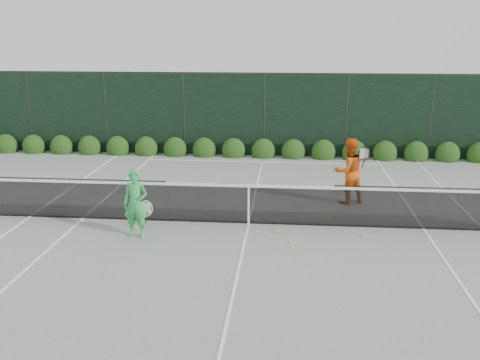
{
  "coord_description": "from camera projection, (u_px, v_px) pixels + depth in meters",
  "views": [
    {
      "loc": [
        0.89,
        -12.11,
        4.43
      ],
      "look_at": [
        -0.24,
        0.3,
        1.0
      ],
      "focal_mm": 40.0,
      "sensor_mm": 36.0,
      "label": 1
    }
  ],
  "objects": [
    {
      "name": "player_man",
      "position": [
        349.0,
        171.0,
        14.22
      ],
      "size": [
        1.06,
        0.97,
        1.77
      ],
      "rotation": [
        0.0,
        0.0,
        3.57
      ],
      "color": "#DB5B12",
      "rests_on": "ground"
    },
    {
      "name": "tennis_balls",
      "position": [
        254.0,
        228.0,
        12.49
      ],
      "size": [
        5.49,
        1.75,
        0.07
      ],
      "color": "#D1E031",
      "rests_on": "ground"
    },
    {
      "name": "ground",
      "position": [
        249.0,
        223.0,
        12.89
      ],
      "size": [
        80.0,
        80.0,
        0.0
      ],
      "primitive_type": "plane",
      "color": "gray",
      "rests_on": "ground"
    },
    {
      "name": "court_lines",
      "position": [
        249.0,
        223.0,
        12.88
      ],
      "size": [
        11.03,
        23.83,
        0.01
      ],
      "color": "white",
      "rests_on": "ground"
    },
    {
      "name": "tennis_net",
      "position": [
        248.0,
        202.0,
        12.75
      ],
      "size": [
        12.9,
        0.1,
        1.07
      ],
      "color": "black",
      "rests_on": "ground"
    },
    {
      "name": "player_woman",
      "position": [
        136.0,
        204.0,
        11.84
      ],
      "size": [
        0.65,
        0.42,
        1.55
      ],
      "rotation": [
        0.0,
        0.0,
        -0.09
      ],
      "color": "green",
      "rests_on": "ground"
    },
    {
      "name": "windscreen_fence",
      "position": [
        238.0,
        197.0,
        9.88
      ],
      "size": [
        32.0,
        21.07,
        3.06
      ],
      "color": "black",
      "rests_on": "ground"
    },
    {
      "name": "hedge_row",
      "position": [
        263.0,
        151.0,
        19.69
      ],
      "size": [
        31.66,
        0.65,
        0.94
      ],
      "color": "#13340E",
      "rests_on": "ground"
    }
  ]
}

